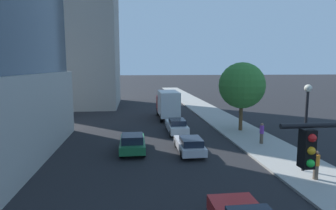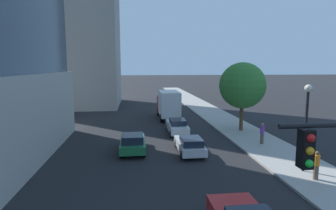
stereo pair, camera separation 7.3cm
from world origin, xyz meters
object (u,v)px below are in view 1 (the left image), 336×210
Objects in this scene: box_truck at (168,104)px; pedestrian_purple_shirt at (262,133)px; street_tree at (242,86)px; car_white at (177,126)px; car_green at (132,143)px; pedestrian_orange_shirt at (316,165)px; street_lamp at (306,114)px; car_silver at (190,145)px.

pedestrian_purple_shirt is (6.28, -12.48, -0.88)m from box_truck.
street_tree is at bearing 88.78° from pedestrian_purple_shirt.
street_tree is 7.48m from car_white.
pedestrian_purple_shirt is at bearing 3.28° from car_green.
car_white is 13.93m from pedestrian_orange_shirt.
car_green is (-10.32, 5.53, -2.92)m from street_lamp.
pedestrian_purple_shirt reaches higher than car_white.
street_lamp reaches higher than box_truck.
car_green reaches higher than car_white.
box_truck is (-6.38, 7.54, -2.68)m from street_tree.
car_green is 4.31m from car_silver.
street_lamp is 1.22× the size of car_green.
pedestrian_purple_shirt is at bearing -63.30° from box_truck.
car_white is 2.77× the size of pedestrian_purple_shirt.
street_lamp is 6.67m from pedestrian_purple_shirt.
street_lamp is at bearing -91.77° from pedestrian_purple_shirt.
pedestrian_purple_shirt reaches higher than car_silver.
car_white is 7.11m from car_green.
street_tree is at bearing -49.73° from box_truck.
car_white is at bearing -90.00° from box_truck.
box_truck is 4.04× the size of pedestrian_purple_shirt.
pedestrian_purple_shirt is (0.26, 7.46, 0.05)m from pedestrian_orange_shirt.
street_lamp is 19.66m from box_truck.
car_silver is (4.23, -0.82, -0.07)m from car_green.
box_truck is at bearing 130.27° from street_tree.
street_tree is at bearing 27.59° from car_green.
street_lamp reaches higher than pedestrian_orange_shirt.
box_truck reaches higher than pedestrian_orange_shirt.
street_tree reaches higher than pedestrian_orange_shirt.
pedestrian_orange_shirt is (-0.07, -1.33, -2.66)m from street_lamp.
pedestrian_orange_shirt is at bearing -33.79° from car_green.
car_green is 0.62× the size of box_truck.
car_silver is (-0.00, -6.52, -0.04)m from car_white.
street_tree is 1.53× the size of car_silver.
car_silver is 0.63× the size of box_truck.
pedestrian_purple_shirt is at bearing 87.99° from pedestrian_orange_shirt.
car_silver is at bearing -90.00° from car_white.
car_white is at bearing 53.44° from car_green.
box_truck is at bearing 90.00° from car_silver.
box_truck reaches higher than car_green.
street_tree is at bearing 44.91° from car_silver.
car_white is at bearing 90.00° from car_silver.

